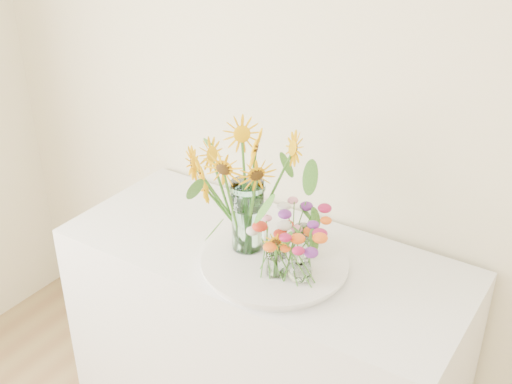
% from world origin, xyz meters
% --- Properties ---
extents(counter, '(1.40, 0.60, 0.90)m').
position_xyz_m(counter, '(-0.47, 1.93, 0.45)').
color(counter, white).
rests_on(counter, ground_plane).
extents(tray, '(0.45, 0.45, 0.02)m').
position_xyz_m(tray, '(-0.39, 1.87, 0.91)').
color(tray, white).
rests_on(tray, counter).
extents(mason_jar, '(0.11, 0.11, 0.25)m').
position_xyz_m(mason_jar, '(-0.50, 1.88, 1.05)').
color(mason_jar, '#BFF9F4').
rests_on(mason_jar, tray).
extents(sunflower_bouquet, '(0.61, 0.61, 0.44)m').
position_xyz_m(sunflower_bouquet, '(-0.50, 1.88, 1.15)').
color(sunflower_bouquet, '#F7B205').
rests_on(sunflower_bouquet, tray).
extents(small_vase_a, '(0.08, 0.08, 0.11)m').
position_xyz_m(small_vase_a, '(-0.34, 1.81, 0.98)').
color(small_vase_a, white).
rests_on(small_vase_a, tray).
extents(wildflower_posy_a, '(0.21, 0.21, 0.20)m').
position_xyz_m(wildflower_posy_a, '(-0.34, 1.81, 1.02)').
color(wildflower_posy_a, orange).
rests_on(wildflower_posy_a, tray).
extents(small_vase_b, '(0.09, 0.09, 0.11)m').
position_xyz_m(small_vase_b, '(-0.27, 1.82, 0.98)').
color(small_vase_b, white).
rests_on(small_vase_b, tray).
extents(wildflower_posy_b, '(0.22, 0.22, 0.20)m').
position_xyz_m(wildflower_posy_b, '(-0.27, 1.82, 1.03)').
color(wildflower_posy_b, orange).
rests_on(wildflower_posy_b, tray).
extents(small_vase_c, '(0.07, 0.07, 0.11)m').
position_xyz_m(small_vase_c, '(-0.33, 1.94, 0.98)').
color(small_vase_c, white).
rests_on(small_vase_c, tray).
extents(wildflower_posy_c, '(0.21, 0.21, 0.20)m').
position_xyz_m(wildflower_posy_c, '(-0.33, 1.94, 1.02)').
color(wildflower_posy_c, orange).
rests_on(wildflower_posy_c, tray).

